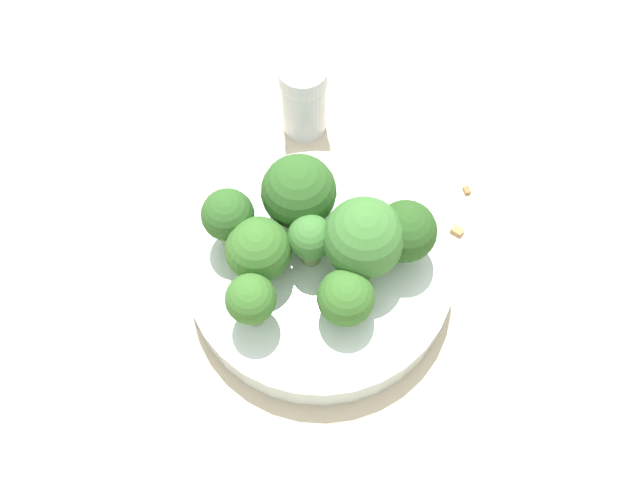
% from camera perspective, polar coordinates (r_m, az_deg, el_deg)
% --- Properties ---
extents(ground_plane, '(3.00, 3.00, 0.00)m').
position_cam_1_polar(ground_plane, '(0.51, 0.00, -3.46)').
color(ground_plane, beige).
extents(bowl, '(0.21, 0.21, 0.03)m').
position_cam_1_polar(bowl, '(0.49, 0.00, -2.71)').
color(bowl, silver).
rests_on(bowl, ground_plane).
extents(broccoli_floret_0, '(0.05, 0.05, 0.05)m').
position_cam_1_polar(broccoli_floret_0, '(0.45, -5.64, -0.97)').
color(broccoli_floret_0, '#84AD66').
rests_on(broccoli_floret_0, bowl).
extents(broccoli_floret_1, '(0.06, 0.06, 0.07)m').
position_cam_1_polar(broccoli_floret_1, '(0.47, -1.95, 4.38)').
color(broccoli_floret_1, '#7A9E5B').
rests_on(broccoli_floret_1, bowl).
extents(broccoli_floret_2, '(0.04, 0.04, 0.05)m').
position_cam_1_polar(broccoli_floret_2, '(0.44, 2.36, -5.34)').
color(broccoli_floret_2, '#8EB770').
rests_on(broccoli_floret_2, bowl).
extents(broccoli_floret_3, '(0.06, 0.06, 0.07)m').
position_cam_1_polar(broccoli_floret_3, '(0.45, 4.00, 0.13)').
color(broccoli_floret_3, '#7A9E5B').
rests_on(broccoli_floret_3, bowl).
extents(broccoli_floret_4, '(0.03, 0.03, 0.05)m').
position_cam_1_polar(broccoli_floret_4, '(0.45, -0.91, 0.03)').
color(broccoli_floret_4, '#7A9E5B').
rests_on(broccoli_floret_4, bowl).
extents(broccoli_floret_5, '(0.04, 0.04, 0.05)m').
position_cam_1_polar(broccoli_floret_5, '(0.43, -6.32, -5.50)').
color(broccoli_floret_5, '#7A9E5B').
rests_on(broccoli_floret_5, bowl).
extents(broccoli_floret_6, '(0.05, 0.05, 0.06)m').
position_cam_1_polar(broccoli_floret_6, '(0.46, 7.79, 0.69)').
color(broccoli_floret_6, '#84AD66').
rests_on(broccoli_floret_6, bowl).
extents(broccoli_floret_7, '(0.04, 0.04, 0.06)m').
position_cam_1_polar(broccoli_floret_7, '(0.46, -8.37, 2.07)').
color(broccoli_floret_7, '#7A9E5B').
rests_on(broccoli_floret_7, bowl).
extents(pepper_shaker, '(0.04, 0.04, 0.07)m').
position_cam_1_polar(pepper_shaker, '(0.56, -1.49, 12.77)').
color(pepper_shaker, '#B2B7BC').
rests_on(pepper_shaker, ground_plane).
extents(almond_crumb_0, '(0.01, 0.01, 0.01)m').
position_cam_1_polar(almond_crumb_0, '(0.53, 12.47, 0.95)').
color(almond_crumb_0, '#AD7F4C').
rests_on(almond_crumb_0, ground_plane).
extents(almond_crumb_1, '(0.01, 0.01, 0.01)m').
position_cam_1_polar(almond_crumb_1, '(0.56, 13.30, 4.53)').
color(almond_crumb_1, olive).
rests_on(almond_crumb_1, ground_plane).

